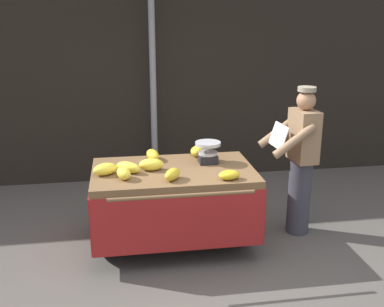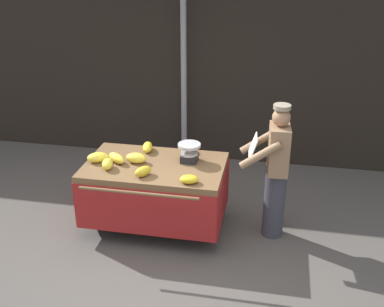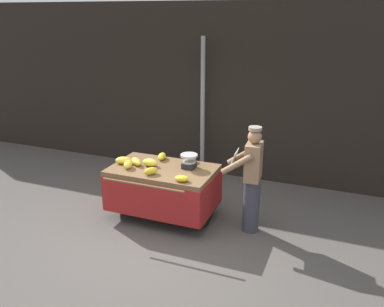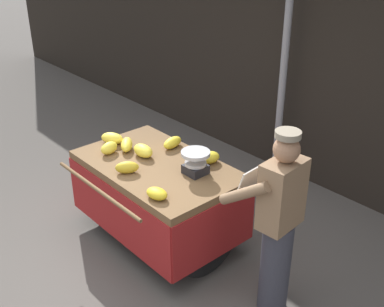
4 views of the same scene
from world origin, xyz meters
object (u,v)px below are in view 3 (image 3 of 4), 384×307
banana_bunch_0 (182,179)px  vendor_person (251,180)px  banana_bunch_6 (151,171)px  banana_bunch_5 (162,156)px  banana_bunch_3 (128,165)px  banana_cart (163,181)px  banana_bunch_7 (191,159)px  banana_bunch_4 (123,160)px  street_pole (203,110)px  weighing_scale (189,161)px  banana_bunch_2 (150,162)px  banana_bunch_1 (136,162)px

banana_bunch_0 → vendor_person: size_ratio=0.12×
banana_bunch_6 → banana_bunch_5: bearing=101.8°
banana_bunch_3 → banana_cart: bearing=23.5°
banana_cart → banana_bunch_3: bearing=-156.5°
banana_bunch_6 → banana_bunch_7: (0.37, 0.74, -0.00)m
banana_bunch_0 → banana_bunch_4: size_ratio=0.83×
vendor_person → banana_bunch_6: bearing=-163.7°
banana_bunch_4 → street_pole: bearing=72.4°
weighing_scale → banana_bunch_2: weighing_scale is taller
banana_bunch_6 → banana_bunch_7: banana_bunch_6 is taller
banana_bunch_2 → vendor_person: 1.69m
banana_bunch_1 → banana_bunch_4: 0.23m
banana_bunch_1 → banana_bunch_2: size_ratio=1.11×
banana_cart → banana_bunch_0: (0.51, -0.40, 0.28)m
banana_bunch_2 → banana_bunch_6: (0.18, -0.33, -0.00)m
banana_cart → banana_bunch_1: (-0.47, -0.04, 0.30)m
banana_bunch_0 → banana_bunch_7: size_ratio=1.02×
banana_bunch_3 → banana_bunch_6: banana_bunch_3 is taller
banana_bunch_0 → weighing_scale: bearing=101.1°
banana_bunch_5 → vendor_person: bearing=-8.5°
banana_bunch_5 → weighing_scale: bearing=-18.7°
banana_bunch_3 → banana_bunch_7: banana_bunch_3 is taller
banana_cart → banana_bunch_6: (-0.05, -0.33, 0.30)m
banana_bunch_2 → banana_bunch_6: 0.38m
banana_cart → banana_bunch_2: size_ratio=6.67×
banana_bunch_3 → banana_bunch_4: size_ratio=0.82×
banana_bunch_0 → banana_bunch_4: bearing=164.9°
street_pole → banana_bunch_2: size_ratio=11.14×
banana_bunch_6 → vendor_person: vendor_person is taller
street_pole → banana_bunch_2: 2.06m
banana_bunch_1 → banana_bunch_6: (0.43, -0.29, 0.00)m
banana_cart → banana_bunch_1: size_ratio=6.00×
street_pole → banana_bunch_5: 1.71m
banana_bunch_2 → banana_bunch_7: (0.56, 0.41, -0.00)m
street_pole → banana_bunch_3: size_ratio=13.76×
weighing_scale → banana_bunch_7: size_ratio=1.34×
banana_bunch_3 → banana_bunch_4: banana_bunch_3 is taller
banana_bunch_3 → banana_bunch_4: (-0.18, 0.16, -0.00)m
weighing_scale → banana_bunch_6: weighing_scale is taller
banana_bunch_0 → banana_bunch_2: size_ratio=0.83×
banana_bunch_2 → vendor_person: (1.69, 0.11, -0.08)m
banana_bunch_0 → vendor_person: bearing=28.3°
weighing_scale → banana_bunch_2: size_ratio=1.08×
banana_bunch_1 → banana_bunch_2: 0.24m
banana_bunch_0 → banana_bunch_4: banana_bunch_4 is taller
banana_cart → weighing_scale: size_ratio=6.16×
banana_cart → street_pole: bearing=91.4°
street_pole → banana_bunch_0: bearing=-76.8°
street_pole → banana_bunch_5: street_pole is taller
street_pole → banana_cart: bearing=-88.6°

